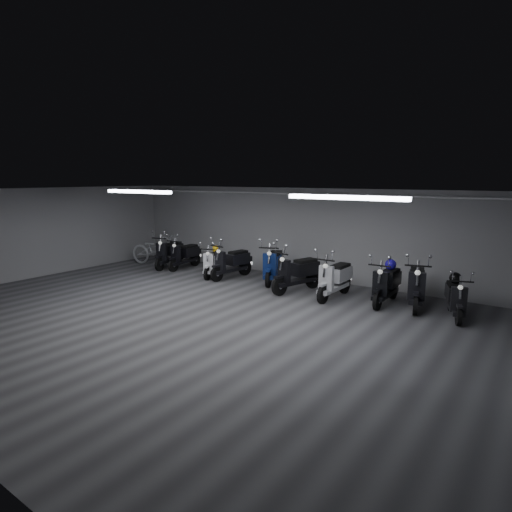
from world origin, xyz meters
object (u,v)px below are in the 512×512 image
Objects in this scene: scooter_3 at (231,257)px; scooter_8 at (417,279)px; scooter_1 at (184,251)px; scooter_9 at (456,292)px; helmet_0 at (391,265)px; scooter_2 at (213,258)px; scooter_6 at (335,272)px; scooter_5 at (297,267)px; bicycle at (156,247)px; helmet_1 at (455,278)px; scooter_0 at (169,248)px; helmet_2 at (216,249)px; scooter_7 at (387,278)px; scooter_4 at (273,259)px.

scooter_8 is (5.56, 0.21, 0.04)m from scooter_3.
scooter_9 is (8.72, -0.27, -0.04)m from scooter_1.
scooter_3 is at bearing -176.46° from helmet_0.
scooter_6 is (4.23, -0.07, 0.09)m from scooter_2.
scooter_5 is (4.70, -0.38, 0.07)m from scooter_1.
helmet_1 is at bearing -100.84° from bicycle.
scooter_1 is 8.72m from scooter_9.
scooter_0 is 6.41m from scooter_6.
scooter_0 is 1.16× the size of scooter_2.
helmet_2 is at bearing -178.70° from scooter_3.
scooter_1 is at bearing 149.62° from scooter_2.
scooter_1 is 7.78m from scooter_8.
scooter_8 reaches higher than helmet_2.
bicycle reaches higher than scooter_1.
scooter_2 is at bearing -70.54° from helmet_2.
scooter_8 is (0.68, 0.16, 0.04)m from scooter_7.
scooter_4 is 1.00× the size of scooter_8.
scooter_8 is at bearing -100.21° from bicycle.
scooter_0 is 1.08× the size of scooter_1.
scooter_4 is (1.97, 0.44, 0.12)m from scooter_2.
helmet_0 is at bearing 147.09° from scooter_9.
scooter_3 is 0.73m from helmet_2.
helmet_2 is (-7.20, 0.17, 0.26)m from scooter_9.
scooter_2 is 5.51m from scooter_7.
scooter_7 is (3.54, -0.26, -0.04)m from scooter_4.
scooter_1 is 1.63m from scooter_2.
scooter_1 is at bearing 165.33° from scooter_8.
helmet_0 is 1.04× the size of helmet_1.
scooter_4 is at bearing 163.70° from scooter_8.
bicycle reaches higher than helmet_1.
helmet_0 reaches higher than helmet_2.
scooter_8 reaches higher than scooter_5.
scooter_0 is 7.78× the size of helmet_2.
scooter_9 is (2.90, 0.11, -0.10)m from scooter_6.
helmet_1 is (9.23, 0.09, 0.18)m from scooter_0.
scooter_7 reaches higher than scooter_2.
scooter_9 is (4.02, 0.11, -0.11)m from scooter_5.
scooter_5 is 3.19m from helmet_2.
helmet_1 is at bearing 90.00° from scooter_9.
helmet_2 is (-4.30, 0.28, 0.17)m from scooter_6.
scooter_7 is 6.83× the size of helmet_1.
scooter_5 is (2.48, -0.20, 0.04)m from scooter_3.
scooter_4 reaches higher than helmet_0.
scooter_7 is at bearing -14.71° from scooter_0.
scooter_5 is 1.03× the size of scooter_6.
helmet_2 is (-6.26, -0.13, 0.15)m from scooter_8.
scooter_2 is 0.89× the size of scooter_3.
scooter_2 is 6.20m from scooter_8.
scooter_1 is 0.90× the size of scooter_8.
scooter_5 is 8.01× the size of helmet_2.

